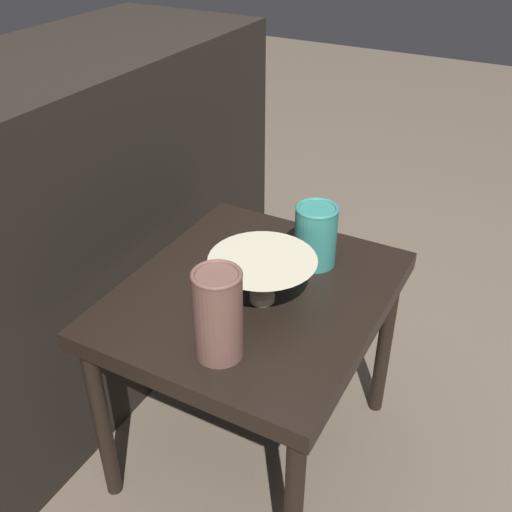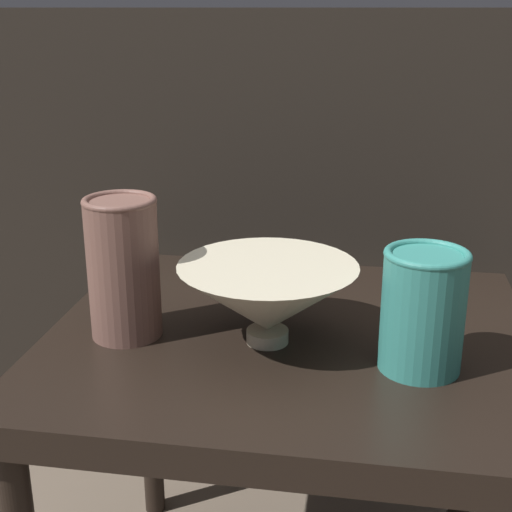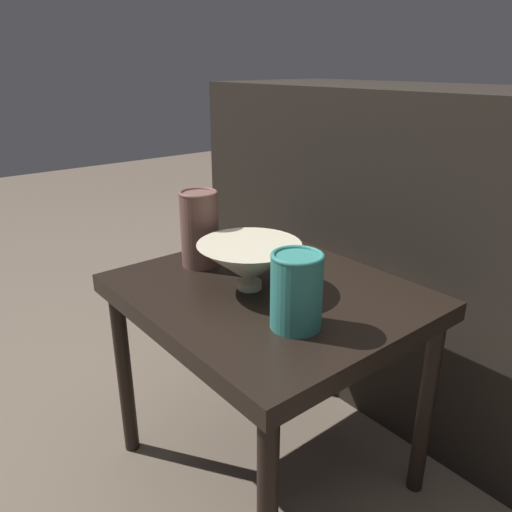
# 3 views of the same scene
# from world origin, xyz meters

# --- Properties ---
(ground_plane) EXTENTS (8.00, 8.00, 0.00)m
(ground_plane) POSITION_xyz_m (0.00, 0.00, 0.00)
(ground_plane) COLOR #6B5B4C
(table) EXTENTS (0.61, 0.53, 0.49)m
(table) POSITION_xyz_m (0.00, 0.00, 0.43)
(table) COLOR black
(table) RESTS_ON ground_plane
(couch_backdrop) EXTENTS (1.41, 0.50, 0.88)m
(couch_backdrop) POSITION_xyz_m (0.00, 0.59, 0.44)
(couch_backdrop) COLOR black
(couch_backdrop) RESTS_ON ground_plane
(bowl) EXTENTS (0.22, 0.22, 0.10)m
(bowl) POSITION_xyz_m (-0.02, -0.03, 0.55)
(bowl) COLOR beige
(bowl) RESTS_ON table
(vase_textured_left) EXTENTS (0.09, 0.09, 0.18)m
(vase_textured_left) POSITION_xyz_m (-0.20, -0.04, 0.58)
(vase_textured_left) COLOR brown
(vase_textured_left) RESTS_ON table
(vase_colorful_right) EXTENTS (0.10, 0.10, 0.14)m
(vase_colorful_right) POSITION_xyz_m (0.16, -0.07, 0.56)
(vase_colorful_right) COLOR teal
(vase_colorful_right) RESTS_ON table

